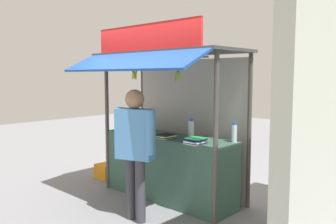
{
  "coord_description": "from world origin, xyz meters",
  "views": [
    {
      "loc": [
        3.51,
        -3.76,
        1.83
      ],
      "look_at": [
        0.0,
        0.0,
        1.3
      ],
      "focal_mm": 37.78,
      "sensor_mm": 36.0,
      "label": 1
    }
  ],
  "objects": [
    {
      "name": "magazine_stack_front_left",
      "position": [
        -0.94,
        0.01,
        0.97
      ],
      "size": [
        0.19,
        0.32,
        0.04
      ],
      "color": "blue",
      "rests_on": "stall_counter"
    },
    {
      "name": "stall_structure",
      "position": [
        0.0,
        0.13,
        1.53
      ],
      "size": [
        2.33,
        1.52,
        2.52
      ],
      "color": "#4C4742",
      "rests_on": "ground"
    },
    {
      "name": "neighbour_wall",
      "position": [
        2.17,
        0.3,
        1.4
      ],
      "size": [
        0.2,
        2.4,
        2.81
      ],
      "primitive_type": "cube",
      "color": "#B4BCAC",
      "rests_on": "ground"
    },
    {
      "name": "water_bottle_back_right",
      "position": [
        -0.97,
        0.22,
        1.09
      ],
      "size": [
        0.08,
        0.08,
        0.29
      ],
      "color": "silver",
      "rests_on": "stall_counter"
    },
    {
      "name": "magazine_stack_mid_left",
      "position": [
        0.15,
        -0.19,
        0.98
      ],
      "size": [
        0.22,
        0.27,
        0.06
      ],
      "color": "green",
      "rests_on": "stall_counter"
    },
    {
      "name": "water_bottle_mid_right",
      "position": [
        0.99,
        0.23,
        1.08
      ],
      "size": [
        0.07,
        0.07,
        0.26
      ],
      "color": "silver",
      "rests_on": "stall_counter"
    },
    {
      "name": "water_bottle_far_left",
      "position": [
        -0.7,
        0.11,
        1.07
      ],
      "size": [
        0.07,
        0.07,
        0.26
      ],
      "color": "silver",
      "rests_on": "stall_counter"
    },
    {
      "name": "vendor_person",
      "position": [
        0.25,
        -0.87,
        1.0
      ],
      "size": [
        0.63,
        0.35,
        1.67
      ],
      "rotation": [
        0.0,
        0.0,
        3.49
      ],
      "color": "#383842",
      "rests_on": "ground"
    },
    {
      "name": "stall_counter",
      "position": [
        0.0,
        0.0,
        0.48
      ],
      "size": [
        2.13,
        0.6,
        0.95
      ],
      "primitive_type": "cube",
      "color": "#385B4C",
      "rests_on": "ground"
    },
    {
      "name": "banana_bunch_leftmost",
      "position": [
        0.54,
        -0.4,
        1.83
      ],
      "size": [
        0.09,
        0.09,
        0.29
      ],
      "color": "#332D23"
    },
    {
      "name": "water_bottle_center",
      "position": [
        -0.41,
        0.09,
        1.1
      ],
      "size": [
        0.09,
        0.09,
        0.31
      ],
      "color": "silver",
      "rests_on": "stall_counter"
    },
    {
      "name": "banana_bunch_inner_right",
      "position": [
        -0.28,
        -0.4,
        1.87
      ],
      "size": [
        0.1,
        0.1,
        0.27
      ],
      "color": "#332D23"
    },
    {
      "name": "plastic_crate",
      "position": [
        -1.53,
        0.05,
        0.12
      ],
      "size": [
        0.37,
        0.37,
        0.25
      ],
      "primitive_type": "cube",
      "rotation": [
        0.0,
        0.0,
        -0.03
      ],
      "color": "orange",
      "rests_on": "ground"
    },
    {
      "name": "magazine_stack_far_right",
      "position": [
        0.7,
        -0.23,
        0.99
      ],
      "size": [
        0.24,
        0.25,
        0.08
      ],
      "color": "white",
      "rests_on": "stall_counter"
    },
    {
      "name": "water_bottle_right",
      "position": [
        0.43,
        0.01,
        1.09
      ],
      "size": [
        0.08,
        0.08,
        0.29
      ],
      "color": "silver",
      "rests_on": "stall_counter"
    },
    {
      "name": "ground_plane",
      "position": [
        0.0,
        0.0,
        0.0
      ],
      "size": [
        20.0,
        20.0,
        0.0
      ],
      "primitive_type": "plane",
      "color": "gray"
    }
  ]
}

